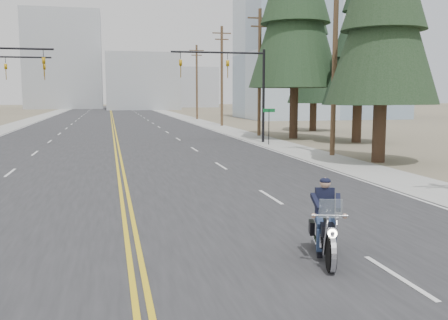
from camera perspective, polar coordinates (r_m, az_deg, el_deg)
name	(u,v)px	position (r m, az deg, el deg)	size (l,w,h in m)	color
road	(112,120)	(74.51, -12.64, 4.47)	(20.00, 200.00, 0.01)	#303033
sidewalk_left	(29,121)	(75.32, -21.44, 4.17)	(3.00, 200.00, 0.01)	#A5A5A0
sidewalk_right	(191,119)	(75.47, -3.85, 4.67)	(3.00, 200.00, 0.01)	#A5A5A0
traffic_mast_right	(238,77)	(37.65, 1.58, 9.47)	(7.10, 0.26, 7.00)	black
street_sign	(269,120)	(36.27, 5.16, 4.57)	(0.90, 0.06, 2.62)	black
utility_pole_b	(335,54)	(30.43, 12.56, 11.76)	(2.20, 0.30, 11.50)	brown
utility_pole_c	(260,71)	(44.42, 4.08, 10.16)	(2.20, 0.30, 11.00)	brown
utility_pole_d	(222,75)	(58.92, -0.25, 9.74)	(2.20, 0.30, 11.50)	brown
utility_pole_e	(197,81)	(75.58, -3.13, 9.02)	(2.20, 0.30, 11.00)	brown
glass_building	(319,54)	(81.45, 10.79, 11.79)	(24.00, 16.00, 20.00)	#9EB5CC
haze_bldg_b	(142,82)	(129.75, -9.34, 8.81)	(18.00, 14.00, 14.00)	#ADB2B7
haze_bldg_c	(282,72)	(121.49, 6.60, 9.91)	(16.00, 12.00, 18.00)	#B7BCC6
haze_bldg_d	(64,61)	(145.19, -17.82, 10.77)	(20.00, 15.00, 26.00)	#ADB2B7
haze_bldg_e	(192,88)	(156.53, -3.65, 8.27)	(14.00, 14.00, 12.00)	#B7BCC6
motorcyclist	(326,220)	(11.15, 11.60, -6.73)	(0.97, 2.26, 1.77)	black
conifer_mid	(360,32)	(39.56, 15.27, 13.89)	(5.37, 5.37, 14.33)	#382619
conifer_far	(315,50)	(51.65, 10.31, 12.27)	(5.25, 5.25, 14.07)	#382619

